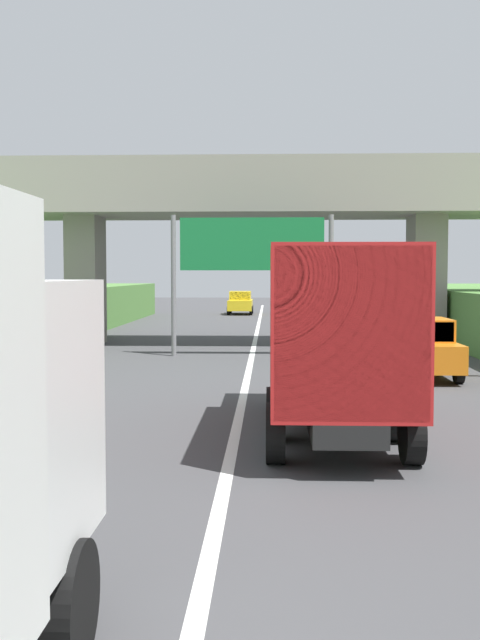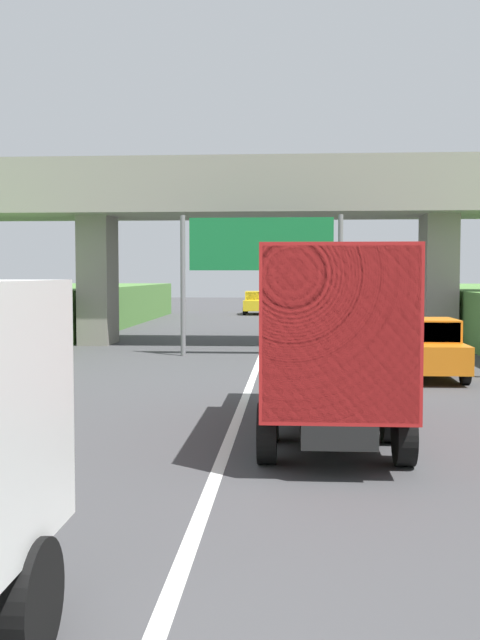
{
  "view_description": "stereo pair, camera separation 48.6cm",
  "coord_description": "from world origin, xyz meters",
  "views": [
    {
      "loc": [
        0.63,
        2.91,
        2.99
      ],
      "look_at": [
        0.0,
        19.29,
        2.0
      ],
      "focal_mm": 42.78,
      "sensor_mm": 36.0,
      "label": 1
    },
    {
      "loc": [
        1.11,
        2.94,
        2.99
      ],
      "look_at": [
        0.0,
        19.29,
        2.0
      ],
      "focal_mm": 42.78,
      "sensor_mm": 36.0,
      "label": 2
    }
  ],
  "objects": [
    {
      "name": "car_orange",
      "position": [
        4.99,
        25.03,
        0.86
      ],
      "size": [
        1.86,
        4.1,
        1.72
      ],
      "color": "orange",
      "rests_on": "ground"
    },
    {
      "name": "lane_centre_stripe",
      "position": [
        0.0,
        28.06,
        0.0
      ],
      "size": [
        0.2,
        96.11,
        0.01
      ],
      "primitive_type": "cube",
      "color": "white",
      "rests_on": "ground"
    },
    {
      "name": "overhead_highway_sign",
      "position": [
        0.0,
        30.5,
        3.76
      ],
      "size": [
        5.88,
        0.18,
        5.13
      ],
      "color": "slate",
      "rests_on": "ground"
    },
    {
      "name": "truck_red",
      "position": [
        1.8,
        17.09,
        1.93
      ],
      "size": [
        2.44,
        7.3,
        3.44
      ],
      "color": "black",
      "rests_on": "ground"
    },
    {
      "name": "truck_green",
      "position": [
        5.04,
        60.32,
        1.93
      ],
      "size": [
        2.44,
        7.3,
        3.44
      ],
      "color": "black",
      "rests_on": "ground"
    },
    {
      "name": "overpass_bridge",
      "position": [
        0.0,
        35.07,
        5.73
      ],
      "size": [
        40.0,
        4.8,
        7.63
      ],
      "color": "gray",
      "rests_on": "ground"
    },
    {
      "name": "car_yellow",
      "position": [
        -1.52,
        59.59,
        0.86
      ],
      "size": [
        1.86,
        4.1,
        1.72
      ],
      "color": "gold",
      "rests_on": "ground"
    }
  ]
}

